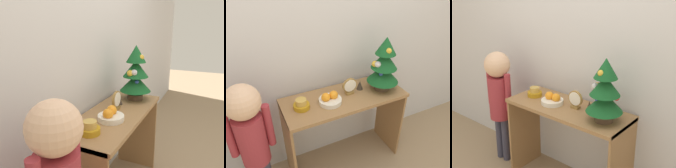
{
  "view_description": "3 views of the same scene",
  "coord_description": "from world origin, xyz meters",
  "views": [
    {
      "loc": [
        -1.43,
        -0.43,
        1.41
      ],
      "look_at": [
        -0.01,
        0.24,
        1.0
      ],
      "focal_mm": 35.0,
      "sensor_mm": 36.0,
      "label": 1
    },
    {
      "loc": [
        -0.72,
        -1.16,
        1.83
      ],
      "look_at": [
        -0.04,
        0.24,
        0.89
      ],
      "focal_mm": 35.0,
      "sensor_mm": 36.0,
      "label": 2
    },
    {
      "loc": [
        1.46,
        -1.62,
        1.82
      ],
      "look_at": [
        -0.03,
        0.2,
        0.97
      ],
      "focal_mm": 50.0,
      "sensor_mm": 36.0,
      "label": 3
    }
  ],
  "objects": [
    {
      "name": "back_wall",
      "position": [
        0.0,
        0.47,
        1.25
      ],
      "size": [
        7.0,
        0.05,
        2.5
      ],
      "primitive_type": "cube",
      "color": "silver",
      "rests_on": "ground_plane"
    },
    {
      "name": "console_table",
      "position": [
        0.0,
        0.21,
        0.58
      ],
      "size": [
        1.07,
        0.42,
        0.77
      ],
      "color": "olive",
      "rests_on": "ground_plane"
    },
    {
      "name": "mini_tree",
      "position": [
        0.36,
        0.18,
        1.01
      ],
      "size": [
        0.28,
        0.28,
        0.49
      ],
      "color": "#4C3828",
      "rests_on": "console_table"
    },
    {
      "name": "fruit_bowl",
      "position": [
        -0.14,
        0.19,
        0.8
      ],
      "size": [
        0.19,
        0.19,
        0.1
      ],
      "color": "silver",
      "rests_on": "console_table"
    },
    {
      "name": "singing_bowl",
      "position": [
        -0.38,
        0.21,
        0.8
      ],
      "size": [
        0.13,
        0.13,
        0.08
      ],
      "color": "#B78419",
      "rests_on": "console_table"
    },
    {
      "name": "desk_clock",
      "position": [
        0.06,
        0.23,
        0.84
      ],
      "size": [
        0.13,
        0.04,
        0.15
      ],
      "color": "olive",
      "rests_on": "console_table"
    },
    {
      "name": "figurine",
      "position": [
        0.18,
        0.26,
        0.81
      ],
      "size": [
        0.06,
        0.06,
        0.08
      ],
      "color": "#382D23",
      "rests_on": "console_table"
    }
  ]
}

